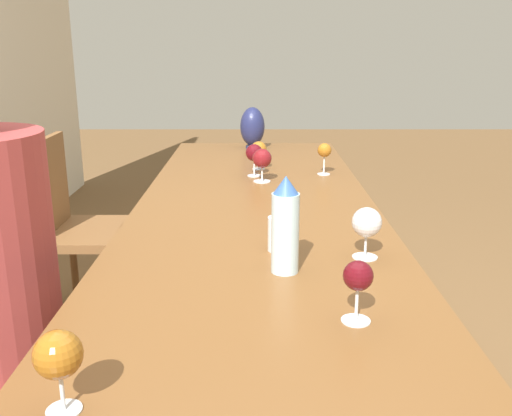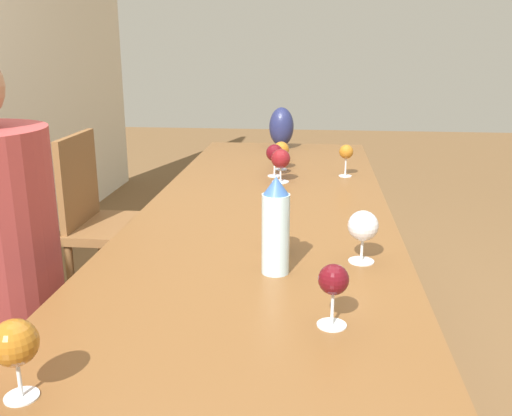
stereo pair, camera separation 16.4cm
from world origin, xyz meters
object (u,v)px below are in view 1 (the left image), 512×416
water_tumbler (280,234)px  wine_glass_2 (254,153)px  chair_far (83,224)px  wine_glass_1 (358,278)px  wine_glass_0 (367,223)px  vase (253,127)px  wine_glass_4 (58,356)px  wine_glass_7 (259,150)px  wine_glass_6 (262,159)px  wine_glass_5 (325,151)px  water_bottle (285,226)px

water_tumbler → wine_glass_2: size_ratio=0.69×
water_tumbler → chair_far: 1.34m
wine_glass_1 → chair_far: 1.76m
wine_glass_0 → vase: bearing=10.8°
wine_glass_2 → wine_glass_4: bearing=169.8°
wine_glass_7 → wine_glass_4: bearing=169.9°
wine_glass_1 → chair_far: (1.40, 1.00, -0.34)m
wine_glass_1 → wine_glass_6: size_ratio=0.97×
water_tumbler → wine_glass_5: 0.98m
wine_glass_0 → wine_glass_2: 1.02m
water_bottle → wine_glass_0: bearing=-66.5°
vase → wine_glass_2: size_ratio=1.60×
water_bottle → wine_glass_7: 1.21m
wine_glass_1 → chair_far: bearing=35.5°
wine_glass_2 → wine_glass_6: size_ratio=1.01×
wine_glass_6 → wine_glass_0: bearing=-162.8°
wine_glass_7 → vase: bearing=3.4°
wine_glass_0 → wine_glass_7: (1.11, 0.28, -0.01)m
wine_glass_1 → chair_far: size_ratio=0.15×
wine_glass_1 → wine_glass_5: wine_glass_5 is taller
wine_glass_0 → wine_glass_2: same height
wine_glass_7 → wine_glass_1: bearing=-172.4°
water_bottle → wine_glass_0: water_bottle is taller
water_tumbler → wine_glass_5: size_ratio=0.70×
wine_glass_5 → wine_glass_7: wine_glass_5 is taller
wine_glass_5 → wine_glass_7: 0.30m
wine_glass_0 → wine_glass_2: (0.97, 0.30, 0.00)m
vase → wine_glass_5: 0.71m
wine_glass_4 → water_bottle: bearing=-33.5°
vase → chair_far: vase is taller
wine_glass_4 → wine_glass_5: (1.67, -0.60, 0.00)m
water_bottle → wine_glass_4: bearing=146.5°
wine_glass_4 → wine_glass_7: size_ratio=1.08×
wine_glass_2 → wine_glass_5: bearing=-84.2°
water_tumbler → wine_glass_2: wine_glass_2 is taller
vase → wine_glass_6: (-0.77, -0.04, -0.02)m
water_tumbler → chair_far: chair_far is taller
water_tumbler → wine_glass_0: wine_glass_0 is taller
wine_glass_2 → wine_glass_6: same height
wine_glass_0 → wine_glass_5: size_ratio=1.01×
vase → wine_glass_7: bearing=-176.6°
wine_glass_5 → vase: bearing=26.6°
wine_glass_6 → wine_glass_7: (0.24, 0.01, -0.01)m
water_bottle → chair_far: bearing=37.3°
water_bottle → wine_glass_2: 1.07m
vase → water_bottle: bearing=-177.0°
wine_glass_0 → wine_glass_4: (-0.67, 0.60, 0.00)m
water_tumbler → vase: size_ratio=0.43×
wine_glass_6 → wine_glass_7: 0.24m
water_bottle → wine_glass_7: size_ratio=1.93×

